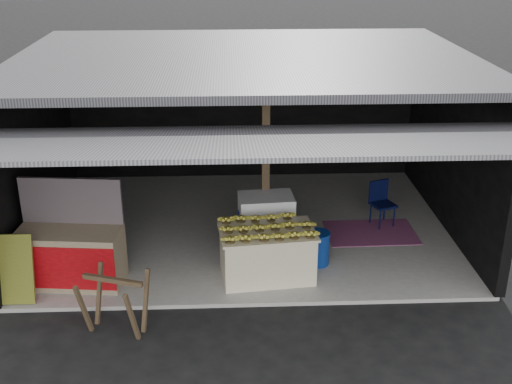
{
  "coord_description": "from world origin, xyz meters",
  "views": [
    {
      "loc": [
        -0.27,
        -7.58,
        4.91
      ],
      "look_at": [
        0.13,
        1.51,
        1.1
      ],
      "focal_mm": 45.0,
      "sensor_mm": 36.0,
      "label": 1
    }
  ],
  "objects_px": {
    "white_crate": "(266,223)",
    "plastic_chair": "(381,199)",
    "water_barrel": "(318,249)",
    "banana_table": "(267,254)",
    "neighbor_stall": "(70,254)",
    "sawhorse": "(114,298)"
  },
  "relations": [
    {
      "from": "white_crate",
      "to": "plastic_chair",
      "type": "bearing_deg",
      "value": 19.16
    },
    {
      "from": "white_crate",
      "to": "plastic_chair",
      "type": "distance_m",
      "value": 2.23
    },
    {
      "from": "banana_table",
      "to": "neighbor_stall",
      "type": "distance_m",
      "value": 2.85
    },
    {
      "from": "plastic_chair",
      "to": "water_barrel",
      "type": "bearing_deg",
      "value": -153.57
    },
    {
      "from": "white_crate",
      "to": "sawhorse",
      "type": "bearing_deg",
      "value": -139.16
    },
    {
      "from": "white_crate",
      "to": "sawhorse",
      "type": "height_order",
      "value": "white_crate"
    },
    {
      "from": "white_crate",
      "to": "banana_table",
      "type": "bearing_deg",
      "value": -96.95
    },
    {
      "from": "sawhorse",
      "to": "banana_table",
      "type": "bearing_deg",
      "value": 49.89
    },
    {
      "from": "sawhorse",
      "to": "water_barrel",
      "type": "bearing_deg",
      "value": 47.72
    },
    {
      "from": "water_barrel",
      "to": "sawhorse",
      "type": "bearing_deg",
      "value": -150.5
    },
    {
      "from": "white_crate",
      "to": "neighbor_stall",
      "type": "height_order",
      "value": "neighbor_stall"
    },
    {
      "from": "water_barrel",
      "to": "banana_table",
      "type": "bearing_deg",
      "value": -156.4
    },
    {
      "from": "water_barrel",
      "to": "plastic_chair",
      "type": "distance_m",
      "value": 1.9
    },
    {
      "from": "sawhorse",
      "to": "plastic_chair",
      "type": "bearing_deg",
      "value": 54.38
    },
    {
      "from": "banana_table",
      "to": "water_barrel",
      "type": "xyz_separation_m",
      "value": [
        0.8,
        0.35,
        -0.13
      ]
    },
    {
      "from": "banana_table",
      "to": "plastic_chair",
      "type": "height_order",
      "value": "plastic_chair"
    },
    {
      "from": "neighbor_stall",
      "to": "white_crate",
      "type": "bearing_deg",
      "value": 23.05
    },
    {
      "from": "water_barrel",
      "to": "neighbor_stall",
      "type": "bearing_deg",
      "value": -173.89
    },
    {
      "from": "neighbor_stall",
      "to": "water_barrel",
      "type": "height_order",
      "value": "neighbor_stall"
    },
    {
      "from": "white_crate",
      "to": "sawhorse",
      "type": "xyz_separation_m",
      "value": [
        -2.06,
        -2.09,
        -0.02
      ]
    },
    {
      "from": "white_crate",
      "to": "water_barrel",
      "type": "distance_m",
      "value": 0.94
    },
    {
      "from": "sawhorse",
      "to": "white_crate",
      "type": "bearing_deg",
      "value": 63.73
    }
  ]
}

